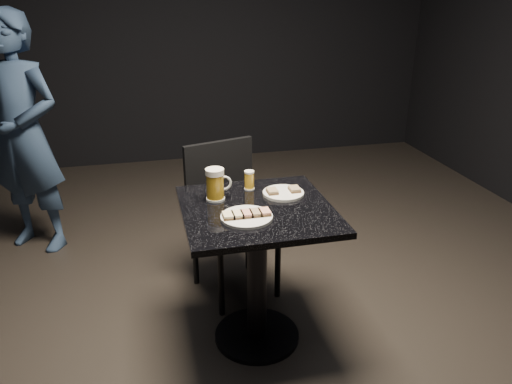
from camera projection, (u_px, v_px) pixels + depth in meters
floor at (257, 337)px, 2.63m from camera, size 6.00×6.00×0.00m
plate_large at (247, 217)px, 2.22m from camera, size 0.23×0.23×0.01m
plate_small at (283, 193)px, 2.48m from camera, size 0.20×0.20×0.01m
patron at (23, 136)px, 3.27m from camera, size 0.69×0.62×1.59m
table at (257, 253)px, 2.43m from camera, size 0.70×0.70×0.75m
beer_mug at (216, 184)px, 2.39m from camera, size 0.13×0.09×0.16m
beer_tumbler at (249, 180)px, 2.53m from camera, size 0.05×0.05×0.10m
chair at (229, 210)px, 2.90m from camera, size 0.53×0.53×0.88m
canapes_on_plate_large at (247, 214)px, 2.22m from camera, size 0.21×0.07×0.02m
canapes_on_plate_small at (283, 190)px, 2.47m from camera, size 0.16×0.07×0.02m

